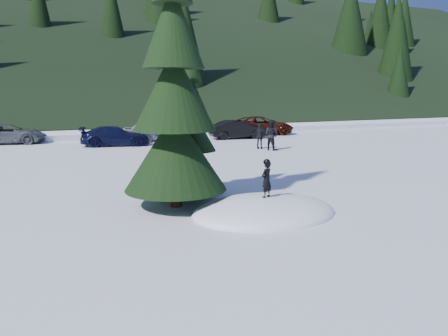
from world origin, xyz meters
name	(u,v)px	position (x,y,z in m)	size (l,w,h in m)	color
ground	(264,213)	(0.00, 0.00, 0.00)	(200.00, 200.00, 0.00)	white
snow_mound	(264,213)	(0.00, 0.00, 0.00)	(4.48, 3.52, 0.96)	white
forest_hillside	(78,24)	(0.00, 54.00, 12.50)	(200.00, 60.00, 25.00)	black
spruce_tall	(174,101)	(-2.20, 1.80, 3.32)	(3.20, 3.20, 8.60)	black
spruce_short	(191,135)	(-1.20, 3.20, 2.10)	(2.20, 2.20, 5.37)	black
child_skier	(266,179)	(0.07, 0.03, 1.02)	(0.40, 0.26, 1.09)	black
adult_0	(271,135)	(7.01, 12.12, 0.93)	(0.90, 0.70, 1.86)	black
adult_1	(260,136)	(6.66, 12.91, 0.79)	(0.93, 0.39, 1.58)	black
car_2	(9,134)	(-7.92, 22.05, 0.66)	(2.20, 4.77, 1.33)	#56585F
car_3	(115,136)	(-1.42, 18.02, 0.64)	(1.80, 4.43, 1.29)	black
car_4	(155,130)	(1.79, 19.95, 0.77)	(1.82, 4.53, 1.54)	gray
car_5	(237,129)	(7.81, 18.73, 0.69)	(1.47, 4.21, 1.39)	black
car_6	(261,126)	(10.80, 20.60, 0.75)	(2.50, 5.41, 1.50)	#3B120A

